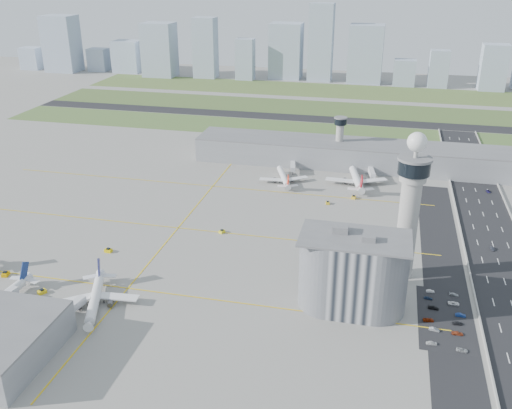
% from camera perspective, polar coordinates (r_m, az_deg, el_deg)
% --- Properties ---
extents(ground, '(1000.00, 1000.00, 0.00)m').
position_cam_1_polar(ground, '(259.10, -1.78, -6.05)').
color(ground, '#99968E').
extents(grass_strip_0, '(480.00, 50.00, 0.08)m').
position_cam_1_polar(grass_strip_0, '(467.43, 2.98, 7.56)').
color(grass_strip_0, '#4B6C33').
rests_on(grass_strip_0, ground).
extents(grass_strip_1, '(480.00, 60.00, 0.08)m').
position_cam_1_polar(grass_strip_1, '(539.00, 4.45, 9.66)').
color(grass_strip_1, '#4E642F').
rests_on(grass_strip_1, ground).
extents(grass_strip_2, '(480.00, 70.00, 0.08)m').
position_cam_1_polar(grass_strip_2, '(616.25, 5.66, 11.36)').
color(grass_strip_2, '#4D6630').
rests_on(grass_strip_2, ground).
extents(runway, '(480.00, 22.00, 0.10)m').
position_cam_1_polar(runway, '(502.61, 3.75, 8.68)').
color(runway, black).
rests_on(runway, ground).
extents(highway, '(28.00, 500.00, 0.10)m').
position_cam_1_polar(highway, '(258.20, 24.01, -8.40)').
color(highway, black).
rests_on(highway, ground).
extents(barrier_left, '(0.60, 500.00, 1.20)m').
position_cam_1_polar(barrier_left, '(255.28, 20.93, -8.09)').
color(barrier_left, '#9E9E99').
rests_on(barrier_left, ground).
extents(landside_road, '(18.00, 260.00, 0.08)m').
position_cam_1_polar(landside_road, '(245.48, 18.60, -9.21)').
color(landside_road, black).
rests_on(landside_road, ground).
extents(parking_lot, '(20.00, 44.00, 0.10)m').
position_cam_1_polar(parking_lot, '(235.16, 18.31, -10.72)').
color(parking_lot, black).
rests_on(parking_lot, ground).
extents(taxiway_line_h_0, '(260.00, 0.60, 0.01)m').
position_cam_1_polar(taxiway_line_h_0, '(247.64, -12.68, -8.18)').
color(taxiway_line_h_0, yellow).
rests_on(taxiway_line_h_0, ground).
extents(taxiway_line_h_1, '(260.00, 0.60, 0.01)m').
position_cam_1_polar(taxiway_line_h_1, '(295.72, -7.80, -2.34)').
color(taxiway_line_h_1, yellow).
rests_on(taxiway_line_h_1, ground).
extents(taxiway_line_h_2, '(260.00, 0.60, 0.01)m').
position_cam_1_polar(taxiway_line_h_2, '(347.53, -4.35, 1.83)').
color(taxiway_line_h_2, yellow).
rests_on(taxiway_line_h_2, ground).
extents(taxiway_line_v, '(0.60, 260.00, 0.01)m').
position_cam_1_polar(taxiway_line_v, '(295.72, -7.80, -2.34)').
color(taxiway_line_v, yellow).
rests_on(taxiway_line_v, ground).
extents(control_tower, '(14.00, 14.00, 64.50)m').
position_cam_1_polar(control_tower, '(244.15, 15.17, 0.33)').
color(control_tower, '#ADAAA5').
rests_on(control_tower, ground).
extents(secondary_tower, '(8.60, 8.60, 31.90)m').
position_cam_1_polar(secondary_tower, '(384.51, 8.36, 6.75)').
color(secondary_tower, '#ADAAA5').
rests_on(secondary_tower, ground).
extents(admin_building, '(42.00, 24.00, 33.50)m').
position_cam_1_polar(admin_building, '(225.60, 9.65, -6.74)').
color(admin_building, '#B2B2B7').
rests_on(admin_building, ground).
extents(terminal_pier, '(210.00, 32.00, 15.80)m').
position_cam_1_polar(terminal_pier, '(385.19, 9.73, 4.99)').
color(terminal_pier, gray).
rests_on(terminal_pier, ground).
extents(airplane_near_c, '(47.09, 50.64, 11.46)m').
position_cam_1_polar(airplane_near_c, '(236.08, -15.89, -8.61)').
color(airplane_near_c, white).
rests_on(airplane_near_c, ground).
extents(airplane_far_a, '(41.20, 44.47, 10.13)m').
position_cam_1_polar(airplane_far_a, '(352.45, 2.79, 3.07)').
color(airplane_far_a, white).
rests_on(airplane_far_a, ground).
extents(airplane_far_b, '(46.40, 51.57, 12.51)m').
position_cam_1_polar(airplane_far_b, '(353.84, 10.01, 3.02)').
color(airplane_far_b, white).
rests_on(airplane_far_b, ground).
extents(jet_bridge_near_2, '(5.39, 14.31, 5.70)m').
position_cam_1_polar(jet_bridge_near_2, '(229.54, -19.05, -10.91)').
color(jet_bridge_near_2, silver).
rests_on(jet_bridge_near_2, ground).
extents(jet_bridge_far_0, '(5.39, 14.31, 5.70)m').
position_cam_1_polar(jet_bridge_far_0, '(375.61, 3.70, 3.99)').
color(jet_bridge_far_0, silver).
rests_on(jet_bridge_far_0, ground).
extents(jet_bridge_far_1, '(5.39, 14.31, 5.70)m').
position_cam_1_polar(jet_bridge_far_1, '(371.26, 11.33, 3.34)').
color(jet_bridge_far_1, silver).
rests_on(jet_bridge_far_1, ground).
extents(tug_0, '(3.09, 3.97, 2.07)m').
position_cam_1_polar(tug_0, '(272.95, -23.77, -6.35)').
color(tug_0, '#E9A600').
rests_on(tug_0, ground).
extents(tug_1, '(3.67, 4.04, 1.94)m').
position_cam_1_polar(tug_1, '(253.85, -20.62, -8.13)').
color(tug_1, yellow).
rests_on(tug_1, ground).
extents(tug_2, '(3.53, 2.56, 1.95)m').
position_cam_1_polar(tug_2, '(278.19, -14.56, -4.43)').
color(tug_2, '#E8C604').
rests_on(tug_2, ground).
extents(tug_3, '(3.03, 3.55, 1.74)m').
position_cam_1_polar(tug_3, '(288.15, -3.43, -2.68)').
color(tug_3, yellow).
rests_on(tug_3, ground).
extents(tug_4, '(2.45, 3.18, 1.68)m').
position_cam_1_polar(tug_4, '(323.57, 7.18, 0.19)').
color(tug_4, gold).
rests_on(tug_4, ground).
extents(tug_5, '(2.59, 3.53, 1.93)m').
position_cam_1_polar(tug_5, '(333.14, 9.74, 0.75)').
color(tug_5, yellow).
rests_on(tug_5, ground).
extents(car_lot_0, '(4.04, 2.04, 1.32)m').
position_cam_1_polar(car_lot_0, '(219.29, 17.15, -13.09)').
color(car_lot_0, silver).
rests_on(car_lot_0, ground).
extents(car_lot_1, '(4.02, 1.84, 1.28)m').
position_cam_1_polar(car_lot_1, '(226.58, 17.39, -11.83)').
color(car_lot_1, gray).
rests_on(car_lot_1, ground).
extents(car_lot_2, '(4.44, 2.60, 1.16)m').
position_cam_1_polar(car_lot_2, '(231.26, 16.86, -10.99)').
color(car_lot_2, maroon).
rests_on(car_lot_2, ground).
extents(car_lot_3, '(4.31, 2.00, 1.22)m').
position_cam_1_polar(car_lot_3, '(238.97, 17.32, -9.83)').
color(car_lot_3, black).
rests_on(car_lot_3, ground).
extents(car_lot_4, '(3.53, 1.74, 1.16)m').
position_cam_1_polar(car_lot_4, '(244.67, 16.83, -8.93)').
color(car_lot_4, navy).
rests_on(car_lot_4, ground).
extents(car_lot_5, '(3.37, 1.40, 1.08)m').
position_cam_1_polar(car_lot_5, '(249.57, 17.03, -8.28)').
color(car_lot_5, white).
rests_on(car_lot_5, ground).
extents(car_lot_6, '(4.23, 2.29, 1.13)m').
position_cam_1_polar(car_lot_6, '(219.39, 19.91, -13.53)').
color(car_lot_6, '#9FA2A5').
rests_on(car_lot_6, ground).
extents(car_lot_7, '(4.27, 1.88, 1.22)m').
position_cam_1_polar(car_lot_7, '(227.21, 19.51, -12.05)').
color(car_lot_7, '#9E3E1F').
rests_on(car_lot_7, ground).
extents(car_lot_8, '(3.92, 1.96, 1.28)m').
position_cam_1_polar(car_lot_8, '(232.67, 19.50, -11.13)').
color(car_lot_8, black).
rests_on(car_lot_8, ground).
extents(car_lot_9, '(3.96, 1.40, 1.30)m').
position_cam_1_polar(car_lot_9, '(237.71, 19.78, -10.37)').
color(car_lot_9, navy).
rests_on(car_lot_9, ground).
extents(car_lot_10, '(4.54, 2.23, 1.24)m').
position_cam_1_polar(car_lot_10, '(244.18, 19.16, -9.32)').
color(car_lot_10, white).
rests_on(car_lot_10, ground).
extents(car_lot_11, '(3.97, 2.15, 1.09)m').
position_cam_1_polar(car_lot_11, '(250.25, 19.19, -8.50)').
color(car_lot_11, '#9FA4A9').
rests_on(car_lot_11, ground).
extents(car_hw_1, '(1.94, 3.97, 1.25)m').
position_cam_1_polar(car_hw_1, '(293.61, 22.55, -4.10)').
color(car_hw_1, '#23252E').
rests_on(car_hw_1, ground).
extents(car_hw_2, '(2.48, 4.31, 1.13)m').
position_cam_1_polar(car_hw_2, '(364.36, 22.21, 1.23)').
color(car_hw_2, navy).
rests_on(car_hw_2, ground).
extents(car_hw_4, '(1.79, 3.45, 1.12)m').
position_cam_1_polar(car_hw_4, '(422.37, 19.30, 4.59)').
color(car_hw_4, '#989898').
rests_on(car_hw_4, ground).
extents(skyline_bldg_0, '(24.05, 19.24, 26.50)m').
position_cam_1_polar(skyline_bldg_0, '(782.95, -21.51, 13.45)').
color(skyline_bldg_0, '#9EADC1').
rests_on(skyline_bldg_0, ground).
extents(skyline_bldg_1, '(37.63, 30.10, 65.60)m').
position_cam_1_polar(skyline_bldg_1, '(751.79, -18.86, 14.98)').
color(skyline_bldg_1, '#9EADC1').
rests_on(skyline_bldg_1, ground).
extents(skyline_bldg_2, '(22.81, 18.25, 26.79)m').
position_cam_1_polar(skyline_bldg_2, '(745.46, -15.46, 13.79)').
color(skyline_bldg_2, '#9EADC1').
rests_on(skyline_bldg_2, ground).
extents(skyline_bldg_3, '(32.30, 25.84, 36.93)m').
position_cam_1_polar(skyline_bldg_3, '(728.34, -12.69, 14.25)').
color(skyline_bldg_3, '#9EADC1').
rests_on(skyline_bldg_3, ground).
extents(skyline_bldg_4, '(35.81, 28.65, 60.36)m').
position_cam_1_polar(skyline_bldg_4, '(692.58, -9.63, 15.01)').
color(skyline_bldg_4, '#9EADC1').
rests_on(skyline_bldg_4, ground).
extents(skyline_bldg_5, '(25.49, 20.39, 66.89)m').
position_cam_1_polar(skyline_bldg_5, '(677.47, -5.09, 15.34)').
color(skyline_bldg_5, '#9EADC1').
rests_on(skyline_bldg_5, ground).
extents(skyline_bldg_6, '(20.04, 16.03, 45.20)m').
position_cam_1_polar(skyline_bldg_6, '(664.27, -1.09, 14.32)').
color(skyline_bldg_6, '#9EADC1').
rests_on(skyline_bldg_6, ground).
extents(skyline_bldg_7, '(35.76, 28.61, 61.22)m').
position_cam_1_polar(skyline_bldg_7, '(672.30, 3.02, 15.09)').
color(skyline_bldg_7, '#9EADC1').
rests_on(skyline_bldg_7, ground).
extents(skyline_bldg_8, '(26.33, 21.06, 83.39)m').
position_cam_1_polar(skyline_bldg_8, '(659.62, 6.51, 15.79)').
color(skyline_bldg_8, '#9EADC1').
rests_on(skyline_bldg_8, ground).
extents(skyline_bldg_9, '(36.96, 29.57, 62.11)m').
position_cam_1_polar(skyline_bldg_9, '(657.76, 10.91, 14.57)').
color(skyline_bldg_9, '#9EADC1').
rests_on(skyline_bldg_9, ground).
extents(skyline_bldg_10, '(23.01, 18.41, 27.75)m').
position_cam_1_polar(skyline_bldg_10, '(651.49, 14.61, 12.63)').
color(skyline_bldg_10, '#9EADC1').
rests_on(skyline_bldg_10, ground).
extents(skyline_bldg_11, '(20.22, 16.18, 38.97)m').
position_cam_1_polar(skyline_bldg_11, '(651.88, 17.80, 12.79)').
color(skyline_bldg_11, '#9EADC1').
rests_on(skyline_bldg_11, ground).
extents(skyline_bldg_12, '(26.14, 20.92, 46.89)m').
position_cam_1_polar(skyline_bldg_12, '(655.47, 22.64, 12.53)').
color(skyline_bldg_12, '#9EADC1').
rests_on(skyline_bldg_12, ground).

